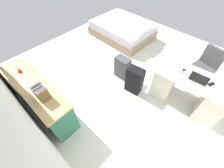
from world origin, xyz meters
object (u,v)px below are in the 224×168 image
Objects in this scene: desk at (188,90)px; laptop at (199,79)px; figurine_small at (19,70)px; bed at (122,30)px; credenza at (41,97)px; suitcase_black at (134,80)px; office_chair at (203,69)px; cell_phone_by_mouse at (184,71)px; suitcase_spare_grey at (122,68)px; computer_mouse at (185,73)px; cell_phone_near_laptop at (211,84)px.

laptop is (-0.04, 0.04, 0.41)m from desk.
bed is at bearing -86.63° from figurine_small.
credenza reaches higher than suitcase_black.
office_chair is 0.88m from cell_phone_by_mouse.
suitcase_black is (0.99, 1.29, -0.08)m from office_chair.
bed is 5.90× the size of laptop.
bed is 2.75m from cell_phone_by_mouse.
credenza is at bearing 101.21° from bed.
laptop is at bearing 93.83° from office_chair.
cell_phone_by_mouse is at bearing -152.80° from suitcase_black.
office_chair is at bearing -124.63° from credenza.
laptop is (-1.54, -0.29, 0.52)m from suitcase_spare_grey.
credenza reaches higher than suitcase_spare_grey.
computer_mouse is at bearing 155.67° from bed.
suitcase_spare_grey is at bearing 10.48° from laptop.
computer_mouse is 0.74× the size of cell_phone_near_laptop.
credenza is 2.68× the size of suitcase_black.
suitcase_spare_grey is 1.65m from laptop.
desk is 13.52× the size of figurine_small.
cell_phone_by_mouse is (0.28, -0.06, -0.04)m from laptop.
bed is at bearing -6.67° from office_chair.
computer_mouse is 0.48m from cell_phone_near_laptop.
bed is 3.33× the size of suitcase_spare_grey.
office_chair reaches higher than bed.
laptop is at bearing -163.37° from suitcase_black.
laptop is (-2.11, -2.14, 0.41)m from credenza.
cell_phone_by_mouse is (0.50, 0.02, 0.00)m from cell_phone_near_laptop.
credenza is (2.07, 2.17, 0.00)m from desk.
cell_phone_by_mouse is 3.17m from figurine_small.
desk is at bearing -39.92° from laptop.
office_chair is at bearing -142.83° from suitcase_spare_grey.
figurine_small is at bearing 93.37° from bed.
computer_mouse is (-2.50, 1.13, 0.53)m from bed.
office_chair is 8.55× the size of figurine_small.
cell_phone_near_laptop is 1.24× the size of figurine_small.
suitcase_spare_grey is at bearing -26.44° from suitcase_black.
cell_phone_near_laptop is at bearing 160.20° from bed.
office_chair reaches higher than credenza.
suitcase_spare_grey is 1.86m from cell_phone_near_laptop.
figurine_small reaches higher than bed.
desk is 1.54m from suitcase_spare_grey.
suitcase_black is 4.93× the size of cell_phone_near_laptop.
suitcase_spare_grey is (0.50, -0.17, -0.05)m from suitcase_black.
desk is 2.94m from bed.
credenza is at bearing 45.40° from laptop.
desk is 4.56× the size of laptop.
laptop reaches higher than suitcase_spare_grey.
suitcase_black is 6.71× the size of computer_mouse.
cell_phone_near_laptop is at bearing -141.48° from figurine_small.
figurine_small reaches higher than credenza.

